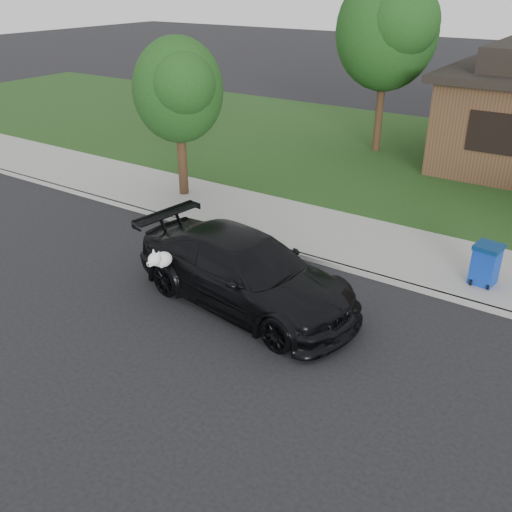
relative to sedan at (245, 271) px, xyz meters
The scene contains 8 objects.
ground 2.64m from the sedan, 23.77° to the right, with size 120.00×120.00×0.00m, color black.
sidewalk 4.65m from the sedan, 59.80° to the left, with size 60.00×3.00×0.12m, color gray.
curb 3.46m from the sedan, 46.95° to the left, with size 60.00×0.12×0.12m, color gray.
lawn 12.22m from the sedan, 79.06° to the left, with size 60.00×13.00×0.13m, color #193814.
sedan is the anchor object (origin of this frame).
recycling_bin 5.22m from the sedan, 40.78° to the left, with size 0.61×0.62×0.91m.
tree_0 12.59m from the sedan, 99.66° to the left, with size 3.78×3.60×6.34m.
tree_2 6.98m from the sedan, 141.07° to the left, with size 2.73×2.60×4.59m.
Camera 1 is at (3.58, -7.41, 6.17)m, focal length 40.00 mm.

